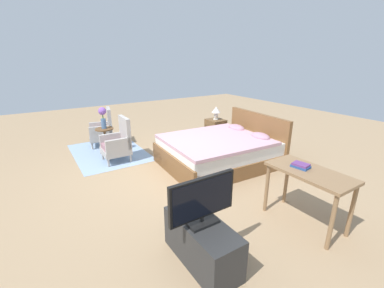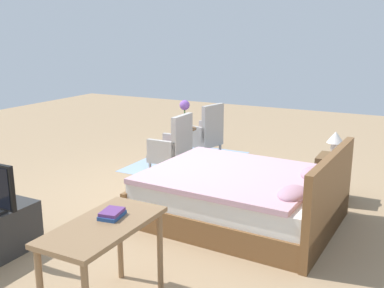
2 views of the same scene
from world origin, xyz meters
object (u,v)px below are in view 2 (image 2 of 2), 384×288
(armchair_by_window_right, at_px, (173,148))
(armchair_by_window_left, at_px, (205,134))
(side_table, at_px, (185,140))
(book_stack, at_px, (112,214))
(nightstand, at_px, (332,178))
(table_lamp, at_px, (335,140))
(flower_vase, at_px, (185,111))
(bed, at_px, (243,197))
(vanity_desk, at_px, (104,237))

(armchair_by_window_right, bearing_deg, armchair_by_window_left, -179.93)
(armchair_by_window_left, xyz_separation_m, side_table, (0.58, -0.11, -0.01))
(armchair_by_window_left, bearing_deg, book_stack, 16.92)
(nightstand, height_order, book_stack, book_stack)
(side_table, bearing_deg, table_lamp, 74.62)
(side_table, distance_m, nightstand, 2.70)
(table_lamp, bearing_deg, flower_vase, -105.38)
(armchair_by_window_left, relative_size, armchair_by_window_right, 1.00)
(bed, bearing_deg, vanity_desk, -8.05)
(nightstand, bearing_deg, vanity_desk, -18.16)
(armchair_by_window_right, bearing_deg, nightstand, 87.29)
(armchair_by_window_left, distance_m, armchair_by_window_right, 1.18)
(side_table, bearing_deg, nightstand, 74.61)
(bed, xyz_separation_m, table_lamp, (-1.19, 0.80, 0.52))
(armchair_by_window_right, bearing_deg, vanity_desk, 21.81)
(armchair_by_window_right, distance_m, vanity_desk, 3.75)
(armchair_by_window_right, height_order, vanity_desk, armchair_by_window_right)
(nightstand, xyz_separation_m, table_lamp, (-0.00, 0.00, 0.51))
(nightstand, bearing_deg, side_table, -105.39)
(armchair_by_window_right, xyz_separation_m, side_table, (-0.60, -0.11, -0.01))
(armchair_by_window_left, xyz_separation_m, vanity_desk, (4.66, 1.39, 0.26))
(flower_vase, height_order, vanity_desk, flower_vase)
(armchair_by_window_right, height_order, table_lamp, table_lamp)
(armchair_by_window_left, height_order, armchair_by_window_right, same)
(armchair_by_window_right, relative_size, table_lamp, 2.79)
(bed, xyz_separation_m, armchair_by_window_left, (-2.49, -1.70, 0.09))
(flower_vase, height_order, table_lamp, flower_vase)
(side_table, xyz_separation_m, flower_vase, (0.00, 0.00, 0.51))
(side_table, distance_m, flower_vase, 0.51)
(bed, bearing_deg, side_table, -136.63)
(nightstand, distance_m, book_stack, 3.45)
(armchair_by_window_left, bearing_deg, armchair_by_window_right, 0.07)
(armchair_by_window_right, xyz_separation_m, table_lamp, (0.12, 2.49, 0.43))
(book_stack, bearing_deg, flower_vase, -159.38)
(book_stack, bearing_deg, bed, 171.02)
(vanity_desk, height_order, book_stack, book_stack)
(flower_vase, relative_size, nightstand, 0.80)
(book_stack, bearing_deg, armchair_by_window_right, -157.64)
(table_lamp, bearing_deg, side_table, -105.38)
(armchair_by_window_right, distance_m, side_table, 0.61)
(vanity_desk, bearing_deg, flower_vase, -159.80)
(armchair_by_window_left, relative_size, table_lamp, 2.79)
(table_lamp, bearing_deg, nightstand, -90.00)
(bed, distance_m, table_lamp, 1.53)
(bed, relative_size, table_lamp, 6.78)
(armchair_by_window_left, relative_size, flower_vase, 1.93)
(armchair_by_window_right, bearing_deg, flower_vase, -169.78)
(side_table, distance_m, vanity_desk, 4.35)
(bed, height_order, side_table, bed)
(side_table, xyz_separation_m, table_lamp, (0.72, 2.60, 0.45))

